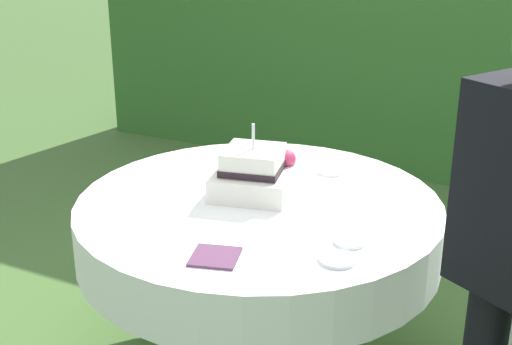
# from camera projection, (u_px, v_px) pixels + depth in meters

# --- Properties ---
(foliage_hedge) EXTENTS (5.03, 0.47, 2.22)m
(foliage_hedge) POSITION_uv_depth(u_px,v_px,m) (432.00, 14.00, 4.68)
(foliage_hedge) COLOR #336628
(foliage_hedge) RESTS_ON ground_plane
(cake_table) EXTENTS (1.37, 1.37, 0.76)m
(cake_table) POSITION_uv_depth(u_px,v_px,m) (259.00, 228.00, 2.66)
(cake_table) COLOR #4C4C51
(cake_table) RESTS_ON ground_plane
(wedding_cake) EXTENTS (0.35, 0.35, 0.28)m
(wedding_cake) POSITION_uv_depth(u_px,v_px,m) (254.00, 174.00, 2.66)
(wedding_cake) COLOR white
(wedding_cake) RESTS_ON cake_table
(serving_plate_near) EXTENTS (0.12, 0.12, 0.01)m
(serving_plate_near) POSITION_uv_depth(u_px,v_px,m) (338.00, 260.00, 2.17)
(serving_plate_near) COLOR white
(serving_plate_near) RESTS_ON cake_table
(serving_plate_far) EXTENTS (0.14, 0.14, 0.01)m
(serving_plate_far) POSITION_uv_depth(u_px,v_px,m) (290.00, 161.00, 3.01)
(serving_plate_far) COLOR white
(serving_plate_far) RESTS_ON cake_table
(serving_plate_left) EXTENTS (0.11, 0.11, 0.01)m
(serving_plate_left) POSITION_uv_depth(u_px,v_px,m) (331.00, 171.00, 2.89)
(serving_plate_left) COLOR white
(serving_plate_left) RESTS_ON cake_table
(serving_plate_right) EXTENTS (0.11, 0.11, 0.01)m
(serving_plate_right) POSITION_uv_depth(u_px,v_px,m) (350.00, 241.00, 2.29)
(serving_plate_right) COLOR white
(serving_plate_right) RESTS_ON cake_table
(napkin_stack) EXTENTS (0.18, 0.18, 0.01)m
(napkin_stack) POSITION_uv_depth(u_px,v_px,m) (215.00, 257.00, 2.19)
(napkin_stack) COLOR #603856
(napkin_stack) RESTS_ON cake_table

